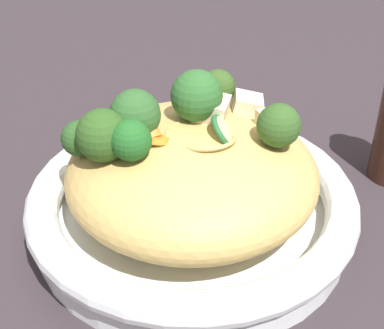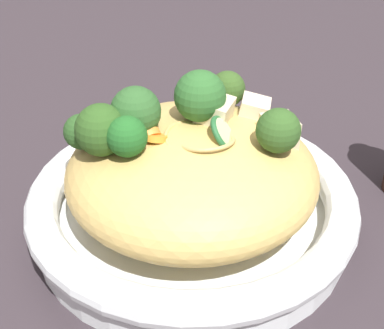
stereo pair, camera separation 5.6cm
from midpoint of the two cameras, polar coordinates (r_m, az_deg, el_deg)
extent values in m
plane|color=#30272C|center=(0.61, -2.65, -6.41)|extent=(3.00, 3.00, 0.00)
cylinder|color=white|center=(0.60, -2.68, -5.60)|extent=(0.32, 0.32, 0.02)
torus|color=white|center=(0.58, -2.75, -3.45)|extent=(0.34, 0.34, 0.03)
ellipsoid|color=tan|center=(0.56, -2.83, -0.91)|extent=(0.25, 0.25, 0.10)
torus|color=tan|center=(0.53, -1.40, 2.34)|extent=(0.07, 0.07, 0.02)
torus|color=tan|center=(0.54, -2.33, 1.18)|extent=(0.08, 0.08, 0.02)
torus|color=tan|center=(0.54, -2.28, 2.35)|extent=(0.08, 0.08, 0.02)
cone|color=#9AAD6D|center=(0.56, -13.86, 0.45)|extent=(0.02, 0.02, 0.02)
sphere|color=#284D20|center=(0.55, -14.13, 2.22)|extent=(0.04, 0.04, 0.03)
cone|color=#8EB876|center=(0.56, -2.39, 4.46)|extent=(0.04, 0.04, 0.02)
sphere|color=#2B5E29|center=(0.55, -2.45, 6.80)|extent=(0.07, 0.07, 0.05)
cone|color=#97B26C|center=(0.54, -8.52, 2.35)|extent=(0.02, 0.02, 0.02)
sphere|color=#2C5727|center=(0.53, -8.74, 4.68)|extent=(0.06, 0.06, 0.05)
cone|color=#95B074|center=(0.62, -0.04, 6.01)|extent=(0.03, 0.03, 0.01)
sphere|color=#32501F|center=(0.61, -0.04, 7.66)|extent=(0.05, 0.05, 0.04)
cone|color=#9AB973|center=(0.53, -11.67, 0.51)|extent=(0.03, 0.02, 0.01)
sphere|color=#2B501D|center=(0.52, -11.97, 2.77)|extent=(0.05, 0.05, 0.05)
cone|color=#8EB26E|center=(0.52, -9.07, 0.23)|extent=(0.02, 0.02, 0.02)
sphere|color=#1F5B21|center=(0.51, -9.28, 2.29)|extent=(0.05, 0.05, 0.04)
cone|color=#8EB172|center=(0.54, 5.54, 1.56)|extent=(0.03, 0.03, 0.02)
sphere|color=#2F5321|center=(0.53, 5.68, 3.81)|extent=(0.06, 0.06, 0.04)
cylinder|color=orange|center=(0.53, -6.65, 2.40)|extent=(0.03, 0.03, 0.01)
cylinder|color=orange|center=(0.61, -3.47, 6.15)|extent=(0.02, 0.02, 0.02)
cylinder|color=orange|center=(0.53, -7.22, 2.52)|extent=(0.03, 0.03, 0.02)
cylinder|color=beige|center=(0.58, -2.35, 5.61)|extent=(0.04, 0.04, 0.03)
torus|color=#265726|center=(0.58, -2.35, 5.61)|extent=(0.05, 0.05, 0.03)
cylinder|color=beige|center=(0.53, 0.24, 3.15)|extent=(0.03, 0.03, 0.03)
torus|color=#245C2E|center=(0.53, 0.24, 3.15)|extent=(0.04, 0.03, 0.03)
cube|color=beige|center=(0.56, -0.95, 5.15)|extent=(0.04, 0.04, 0.03)
cube|color=beige|center=(0.56, 5.56, 3.70)|extent=(0.04, 0.04, 0.03)
cube|color=beige|center=(0.59, 2.82, 5.63)|extent=(0.03, 0.04, 0.03)
camera|label=1|loc=(0.03, -92.86, -1.89)|focal=53.41mm
camera|label=2|loc=(0.03, 87.14, 1.89)|focal=53.41mm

